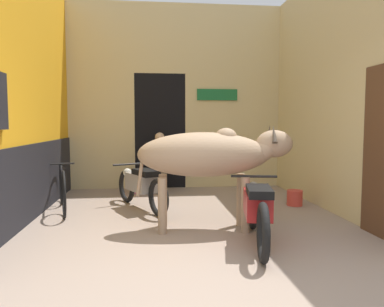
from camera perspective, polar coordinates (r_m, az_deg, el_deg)
ground_plane at (r=3.56m, az=3.13°, el=-18.40°), size 30.00×30.00×0.00m
wall_left_shopfront at (r=5.91m, az=-24.27°, el=9.05°), size 0.25×4.78×3.90m
wall_back_with_doorway at (r=8.28m, az=-3.43°, el=6.62°), size 4.50×0.93×3.90m
wall_right_with_door at (r=6.29m, az=21.26°, el=9.19°), size 0.22×4.78×3.90m
cow at (r=4.84m, az=2.84°, el=-0.31°), size 2.05×0.70×1.38m
motorcycle_near at (r=4.41m, az=9.91°, el=-8.25°), size 0.58×1.80×0.73m
motorcycle_far at (r=6.13m, az=-7.77°, el=-4.77°), size 0.91×1.63×0.70m
bicycle at (r=6.34m, az=-19.14°, el=-4.96°), size 0.57×1.71×0.72m
shopkeeper_seated at (r=7.48m, az=-4.91°, el=-1.15°), size 0.37×0.33×1.21m
plastic_stool at (r=7.52m, az=-8.13°, el=-4.16°), size 0.28×0.28×0.46m
bucket at (r=6.60m, az=15.38°, el=-6.53°), size 0.26×0.26×0.26m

